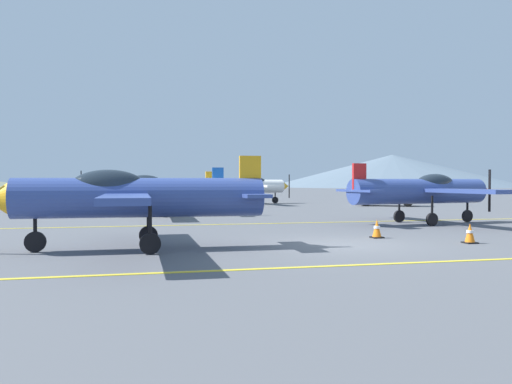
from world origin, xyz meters
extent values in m
plane|color=#54565B|center=(0.00, 0.00, 0.00)|extent=(400.00, 400.00, 0.00)
cube|color=yellow|center=(0.00, -3.47, 0.01)|extent=(80.00, 0.16, 0.01)
cube|color=yellow|center=(0.00, 7.62, 0.01)|extent=(80.00, 0.16, 0.01)
cylinder|color=#33478C|center=(-5.57, 0.31, 1.37)|extent=(6.45, 1.13, 1.04)
ellipsoid|color=#1E2833|center=(-6.42, 0.33, 1.68)|extent=(1.90, 0.88, 0.85)
cube|color=#33478C|center=(-5.95, 0.32, 1.42)|extent=(1.16, 8.34, 0.15)
cube|color=#33478C|center=(-2.63, 0.27, 1.42)|extent=(0.70, 2.47, 0.09)
cube|color=#F2A519|center=(-2.63, 0.27, 1.94)|extent=(0.60, 0.12, 1.14)
cylinder|color=black|center=(-8.22, 0.35, 0.74)|extent=(0.09, 0.09, 0.95)
cylinder|color=black|center=(-8.22, 0.35, 0.26)|extent=(0.53, 0.12, 0.53)
cylinder|color=black|center=(-5.36, 1.35, 0.74)|extent=(0.09, 0.09, 0.95)
cylinder|color=black|center=(-5.36, 1.35, 0.26)|extent=(0.53, 0.12, 0.53)
cylinder|color=black|center=(-5.39, -0.73, 0.74)|extent=(0.09, 0.09, 0.95)
cylinder|color=black|center=(-5.39, -0.73, 0.26)|extent=(0.53, 0.12, 0.53)
cylinder|color=#33478C|center=(5.91, 5.97, 1.37)|extent=(6.52, 2.03, 1.04)
cone|color=red|center=(9.42, 6.52, 1.37)|extent=(0.79, 0.98, 0.88)
cube|color=black|center=(9.79, 6.58, 1.37)|extent=(0.06, 0.12, 1.89)
ellipsoid|color=#1E2833|center=(6.76, 6.10, 1.68)|extent=(2.00, 1.13, 0.85)
cube|color=#33478C|center=(6.29, 6.03, 1.42)|extent=(2.32, 8.39, 0.15)
cube|color=#33478C|center=(3.02, 5.51, 1.42)|extent=(1.04, 2.53, 0.09)
cube|color=red|center=(3.02, 5.51, 1.94)|extent=(0.61, 0.20, 1.14)
cylinder|color=black|center=(8.53, 6.38, 0.74)|extent=(0.09, 0.09, 0.95)
cylinder|color=black|center=(8.53, 6.38, 0.26)|extent=(0.54, 0.19, 0.53)
cylinder|color=black|center=(5.89, 4.91, 0.74)|extent=(0.09, 0.09, 0.95)
cylinder|color=black|center=(5.89, 4.91, 0.26)|extent=(0.54, 0.19, 0.53)
cylinder|color=black|center=(5.57, 6.97, 0.74)|extent=(0.09, 0.09, 0.95)
cylinder|color=black|center=(5.57, 6.97, 0.26)|extent=(0.54, 0.19, 0.53)
cylinder|color=white|center=(-4.30, 13.57, 1.37)|extent=(6.47, 1.29, 1.04)
cone|color=blue|center=(-7.84, 13.71, 1.37)|extent=(0.70, 0.91, 0.88)
cube|color=black|center=(-8.22, 13.72, 1.37)|extent=(0.04, 0.11, 1.89)
ellipsoid|color=#1E2833|center=(-5.15, 13.61, 1.68)|extent=(1.92, 0.92, 0.85)
cube|color=white|center=(-4.67, 13.59, 1.42)|extent=(1.36, 8.36, 0.15)
cube|color=white|center=(-1.37, 13.46, 1.42)|extent=(0.76, 2.48, 0.09)
cube|color=blue|center=(-1.37, 13.46, 1.94)|extent=(0.60, 0.14, 1.14)
cylinder|color=black|center=(-6.94, 13.67, 0.74)|extent=(0.09, 0.09, 0.95)
cylinder|color=black|center=(-6.94, 13.67, 0.26)|extent=(0.53, 0.13, 0.53)
cylinder|color=black|center=(-4.07, 14.61, 0.74)|extent=(0.09, 0.09, 0.95)
cylinder|color=black|center=(-4.07, 14.61, 0.26)|extent=(0.53, 0.13, 0.53)
cylinder|color=black|center=(-4.15, 12.53, 0.74)|extent=(0.09, 0.09, 0.95)
cylinder|color=black|center=(-4.15, 12.53, 0.26)|extent=(0.53, 0.13, 0.53)
cylinder|color=white|center=(2.87, 26.23, 1.37)|extent=(6.51, 2.34, 1.04)
cone|color=#F2A519|center=(6.34, 26.96, 1.37)|extent=(0.83, 1.00, 0.88)
cube|color=black|center=(6.71, 27.04, 1.37)|extent=(0.06, 0.12, 1.89)
ellipsoid|color=#1E2833|center=(3.71, 26.41, 1.68)|extent=(2.03, 1.22, 0.85)
cube|color=white|center=(3.24, 26.31, 1.42)|extent=(2.73, 8.36, 0.15)
cube|color=white|center=(0.00, 25.63, 1.42)|extent=(1.16, 2.54, 0.09)
cube|color=#F2A519|center=(0.00, 25.63, 1.94)|extent=(0.61, 0.23, 1.14)
cylinder|color=black|center=(5.46, 26.78, 0.74)|extent=(0.09, 0.09, 0.95)
cylinder|color=black|center=(5.46, 26.78, 0.26)|extent=(0.54, 0.22, 0.53)
cylinder|color=black|center=(2.90, 25.18, 0.74)|extent=(0.09, 0.09, 0.95)
cylinder|color=black|center=(2.90, 25.18, 0.26)|extent=(0.54, 0.22, 0.53)
cylinder|color=black|center=(2.47, 27.21, 0.74)|extent=(0.09, 0.09, 0.95)
cylinder|color=black|center=(2.47, 27.21, 0.26)|extent=(0.54, 0.22, 0.53)
cube|color=white|center=(12.11, 20.69, 0.70)|extent=(4.63, 3.67, 0.75)
cube|color=black|center=(12.24, 20.62, 1.35)|extent=(2.87, 2.56, 0.55)
cylinder|color=black|center=(11.31, 22.17, 0.32)|extent=(0.67, 0.50, 0.64)
cylinder|color=black|center=(10.44, 20.59, 0.32)|extent=(0.67, 0.50, 0.64)
cylinder|color=black|center=(13.79, 20.78, 0.32)|extent=(0.67, 0.50, 0.64)
cylinder|color=black|center=(12.91, 19.21, 0.32)|extent=(0.67, 0.50, 0.64)
cube|color=black|center=(1.75, 1.41, 0.02)|extent=(0.36, 0.36, 0.04)
cone|color=orange|center=(1.75, 1.41, 0.32)|extent=(0.29, 0.29, 0.55)
cylinder|color=white|center=(1.75, 1.41, 0.34)|extent=(0.20, 0.20, 0.08)
cube|color=black|center=(3.72, -0.54, 0.02)|extent=(0.36, 0.36, 0.04)
cone|color=orange|center=(3.72, -0.54, 0.32)|extent=(0.29, 0.29, 0.55)
cylinder|color=white|center=(3.72, -0.54, 0.34)|extent=(0.20, 0.20, 0.08)
cone|color=slate|center=(68.90, 127.13, 4.68)|extent=(72.84, 72.84, 9.37)
camera|label=1|loc=(-5.89, -13.99, 1.82)|focal=37.17mm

